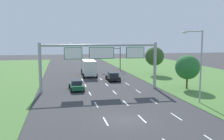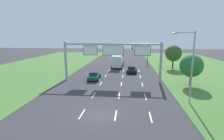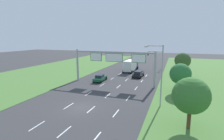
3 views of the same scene
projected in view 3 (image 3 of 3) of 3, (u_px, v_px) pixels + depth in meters
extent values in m
plane|color=#38383A|center=(80.00, 108.00, 23.84)|extent=(200.00, 200.00, 0.00)
cube|color=#4C7A38|center=(22.00, 79.00, 40.13)|extent=(24.00, 120.00, 0.06)
cube|color=white|center=(37.00, 126.00, 18.88)|extent=(0.14, 2.40, 0.01)
cube|color=white|center=(69.00, 106.00, 24.43)|extent=(0.14, 2.40, 0.01)
cube|color=white|center=(89.00, 93.00, 29.98)|extent=(0.14, 2.40, 0.01)
cube|color=white|center=(102.00, 85.00, 35.52)|extent=(0.14, 2.40, 0.01)
cube|color=white|center=(112.00, 79.00, 41.07)|extent=(0.14, 2.40, 0.01)
cube|color=white|center=(120.00, 74.00, 46.62)|extent=(0.14, 2.40, 0.01)
cube|color=white|center=(64.00, 132.00, 17.70)|extent=(0.14, 2.40, 0.01)
cube|color=white|center=(91.00, 109.00, 23.25)|extent=(0.14, 2.40, 0.01)
cube|color=white|center=(108.00, 96.00, 28.80)|extent=(0.14, 2.40, 0.01)
cube|color=white|center=(119.00, 86.00, 34.35)|extent=(0.14, 2.40, 0.01)
cube|color=white|center=(127.00, 80.00, 39.90)|extent=(0.14, 2.40, 0.01)
cube|color=white|center=(133.00, 75.00, 45.45)|extent=(0.14, 2.40, 0.01)
cube|color=white|center=(96.00, 138.00, 16.53)|extent=(0.14, 2.40, 0.01)
cube|color=white|center=(116.00, 113.00, 22.08)|extent=(0.14, 2.40, 0.01)
cube|color=white|center=(128.00, 98.00, 27.62)|extent=(0.14, 2.40, 0.01)
cube|color=white|center=(136.00, 88.00, 33.17)|extent=(0.14, 2.40, 0.01)
cube|color=white|center=(142.00, 81.00, 38.72)|extent=(0.14, 2.40, 0.01)
cube|color=white|center=(146.00, 76.00, 44.27)|extent=(0.14, 2.40, 0.01)
cube|color=#145633|center=(100.00, 78.00, 38.50)|extent=(1.89, 4.51, 0.60)
cube|color=#232833|center=(100.00, 76.00, 38.23)|extent=(1.57, 1.96, 0.58)
cylinder|color=black|center=(99.00, 78.00, 40.38)|extent=(0.25, 0.65, 0.64)
cylinder|color=black|center=(106.00, 78.00, 39.86)|extent=(0.25, 0.65, 0.64)
cylinder|color=black|center=(93.00, 81.00, 37.25)|extent=(0.25, 0.65, 0.64)
cylinder|color=black|center=(101.00, 82.00, 36.73)|extent=(0.25, 0.65, 0.64)
cube|color=black|center=(138.00, 74.00, 42.69)|extent=(2.08, 4.44, 0.61)
cube|color=#232833|center=(138.00, 72.00, 42.38)|extent=(1.70, 2.19, 0.59)
cylinder|color=black|center=(136.00, 74.00, 44.60)|extent=(0.24, 0.65, 0.64)
cylinder|color=black|center=(144.00, 75.00, 43.88)|extent=(0.24, 0.65, 0.64)
cylinder|color=black|center=(132.00, 77.00, 41.61)|extent=(0.24, 0.65, 0.64)
cylinder|color=black|center=(141.00, 77.00, 40.89)|extent=(0.24, 0.65, 0.64)
cube|color=navy|center=(134.00, 64.00, 53.37)|extent=(2.24, 2.14, 2.20)
cube|color=silver|center=(130.00, 65.00, 49.32)|extent=(2.49, 6.37, 2.78)
cylinder|color=black|center=(131.00, 67.00, 54.43)|extent=(0.30, 0.91, 0.90)
cylinder|color=black|center=(138.00, 68.00, 53.62)|extent=(0.30, 0.91, 0.90)
cylinder|color=black|center=(128.00, 68.00, 52.34)|extent=(0.30, 0.91, 0.90)
cylinder|color=black|center=(136.00, 69.00, 51.48)|extent=(0.30, 0.91, 0.90)
cylinder|color=black|center=(123.00, 71.00, 47.64)|extent=(0.30, 0.91, 0.90)
cylinder|color=black|center=(132.00, 72.00, 46.78)|extent=(0.30, 0.91, 0.90)
cylinder|color=#9EA0A5|center=(78.00, 65.00, 38.70)|extent=(0.44, 0.44, 7.00)
cylinder|color=#9EA0A5|center=(155.00, 70.00, 33.06)|extent=(0.44, 0.44, 7.00)
cylinder|color=#9EA0A5|center=(113.00, 52.00, 35.33)|extent=(16.80, 0.32, 0.32)
cube|color=#0C5B28|center=(96.00, 57.00, 36.82)|extent=(2.56, 0.12, 1.69)
cube|color=white|center=(96.00, 57.00, 36.76)|extent=(2.40, 0.01, 1.53)
cube|color=#0C5B28|center=(114.00, 58.00, 35.46)|extent=(3.66, 0.12, 1.69)
cube|color=white|center=(114.00, 58.00, 35.40)|extent=(3.50, 0.01, 1.53)
cube|color=#0C5B28|center=(139.00, 58.00, 33.76)|extent=(2.79, 0.12, 1.69)
cube|color=white|center=(139.00, 59.00, 33.70)|extent=(2.63, 0.01, 1.53)
cylinder|color=#47494F|center=(163.00, 60.00, 53.38)|extent=(0.20, 0.20, 5.60)
cylinder|color=#47494F|center=(156.00, 52.00, 53.70)|extent=(4.50, 0.14, 0.14)
cube|color=black|center=(148.00, 54.00, 54.57)|extent=(0.32, 0.36, 1.10)
sphere|color=red|center=(148.00, 53.00, 54.32)|extent=(0.22, 0.22, 0.22)
sphere|color=orange|center=(148.00, 54.00, 54.38)|extent=(0.22, 0.22, 0.22)
sphere|color=green|center=(148.00, 55.00, 54.45)|extent=(0.22, 0.22, 0.22)
cylinder|color=#9EA0A5|center=(162.00, 77.00, 23.54)|extent=(0.18, 0.18, 8.50)
cylinder|color=#9EA0A5|center=(155.00, 46.00, 23.18)|extent=(2.20, 0.10, 0.10)
ellipsoid|color=silver|center=(146.00, 46.00, 23.57)|extent=(0.64, 0.32, 0.24)
cylinder|color=#513823|center=(189.00, 119.00, 18.05)|extent=(0.39, 0.39, 2.24)
sphere|color=#356C2C|center=(191.00, 96.00, 17.60)|extent=(3.73, 3.73, 3.73)
cylinder|color=#513823|center=(179.00, 87.00, 30.47)|extent=(0.26, 0.26, 1.94)
sphere|color=#296A32|center=(180.00, 74.00, 30.06)|extent=(3.63, 3.63, 3.63)
cylinder|color=#513823|center=(182.00, 71.00, 44.24)|extent=(0.34, 0.34, 2.41)
sphere|color=#335326|center=(183.00, 60.00, 43.76)|extent=(3.93, 3.93, 3.93)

